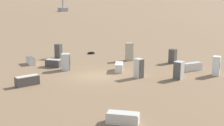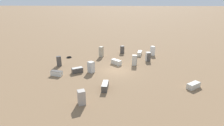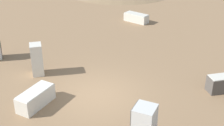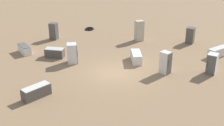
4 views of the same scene
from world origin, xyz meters
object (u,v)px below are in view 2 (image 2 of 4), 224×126
(scrap_tire, at_px, (69,57))
(discarded_fridge_13, at_px, (140,53))
(discarded_fridge_8, at_px, (122,50))
(discarded_fridge_6, at_px, (81,97))
(discarded_fridge_5, at_px, (153,51))
(discarded_fridge_4, at_px, (116,62))
(discarded_fridge_9, at_px, (134,60))
(discarded_fridge_7, at_px, (148,57))
(discarded_fridge_0, at_px, (77,70))
(discarded_fridge_10, at_px, (59,61))
(discarded_fridge_11, at_px, (91,67))
(discarded_fridge_1, at_px, (101,52))
(discarded_fridge_12, at_px, (105,86))
(discarded_fridge_2, at_px, (194,85))
(discarded_fridge_3, at_px, (57,73))

(scrap_tire, bearing_deg, discarded_fridge_13, 103.14)
(discarded_fridge_8, bearing_deg, discarded_fridge_6, -116.95)
(discarded_fridge_5, bearing_deg, discarded_fridge_4, -75.47)
(discarded_fridge_9, bearing_deg, discarded_fridge_7, 133.05)
(discarded_fridge_0, relative_size, discarded_fridge_10, 1.05)
(discarded_fridge_7, height_order, discarded_fridge_11, discarded_fridge_11)
(discarded_fridge_0, bearing_deg, discarded_fridge_1, 129.95)
(discarded_fridge_10, relative_size, discarded_fridge_11, 0.99)
(discarded_fridge_12, bearing_deg, discarded_fridge_5, -116.55)
(discarded_fridge_2, xyz_separation_m, discarded_fridge_7, (-9.39, -4.32, 0.43))
(discarded_fridge_1, relative_size, discarded_fridge_13, 0.92)
(discarded_fridge_3, xyz_separation_m, discarded_fridge_7, (-7.59, 12.71, 0.40))
(discarded_fridge_6, bearing_deg, discarded_fridge_12, 33.38)
(discarded_fridge_3, relative_size, discarded_fridge_11, 1.05)
(discarded_fridge_2, xyz_separation_m, discarded_fridge_3, (-1.80, -17.03, 0.03))
(discarded_fridge_10, bearing_deg, discarded_fridge_13, 3.03)
(discarded_fridge_6, bearing_deg, discarded_fridge_8, 53.11)
(discarded_fridge_6, bearing_deg, discarded_fridge_9, 38.34)
(discarded_fridge_1, bearing_deg, discarded_fridge_7, -78.40)
(discarded_fridge_10, bearing_deg, discarded_fridge_1, 16.87)
(discarded_fridge_10, bearing_deg, discarded_fridge_8, 14.69)
(discarded_fridge_2, bearing_deg, discarded_fridge_4, 12.73)
(discarded_fridge_5, xyz_separation_m, scrap_tire, (3.21, -14.88, -0.76))
(discarded_fridge_3, xyz_separation_m, discarded_fridge_6, (6.43, 5.20, 0.39))
(discarded_fridge_7, distance_m, discarded_fridge_11, 10.26)
(discarded_fridge_7, xyz_separation_m, discarded_fridge_9, (2.35, -2.30, 0.07))
(discarded_fridge_12, bearing_deg, discarded_fridge_13, -108.69)
(discarded_fridge_3, bearing_deg, discarded_fridge_10, 26.45)
(discarded_fridge_10, distance_m, discarded_fridge_11, 5.88)
(discarded_fridge_0, distance_m, discarded_fridge_1, 8.08)
(discarded_fridge_6, relative_size, discarded_fridge_10, 0.94)
(discarded_fridge_5, height_order, discarded_fridge_6, discarded_fridge_5)
(discarded_fridge_12, bearing_deg, discarded_fridge_4, -94.84)
(discarded_fridge_3, distance_m, discarded_fridge_5, 17.76)
(discarded_fridge_6, height_order, discarded_fridge_12, discarded_fridge_6)
(discarded_fridge_6, relative_size, scrap_tire, 1.66)
(discarded_fridge_5, height_order, discarded_fridge_8, discarded_fridge_5)
(discarded_fridge_3, distance_m, discarded_fridge_11, 4.67)
(discarded_fridge_1, height_order, discarded_fridge_3, discarded_fridge_1)
(discarded_fridge_0, height_order, discarded_fridge_10, discarded_fridge_10)
(discarded_fridge_1, height_order, scrap_tire, discarded_fridge_1)
(scrap_tire, bearing_deg, discarded_fridge_10, -1.25)
(discarded_fridge_12, bearing_deg, discarded_fridge_9, -113.00)
(discarded_fridge_5, distance_m, discarded_fridge_11, 13.42)
(discarded_fridge_8, relative_size, discarded_fridge_12, 0.79)
(discarded_fridge_7, bearing_deg, discarded_fridge_6, 46.32)
(discarded_fridge_9, bearing_deg, discarded_fridge_0, -66.11)
(discarded_fridge_6, bearing_deg, discarded_fridge_3, 101.32)
(discarded_fridge_9, distance_m, scrap_tire, 11.78)
(discarded_fridge_9, height_order, discarded_fridge_13, discarded_fridge_9)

